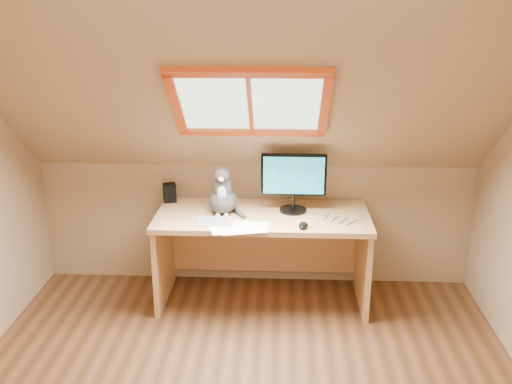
{
  "coord_description": "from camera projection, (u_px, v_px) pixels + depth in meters",
  "views": [
    {
      "loc": [
        0.21,
        -2.61,
        2.26
      ],
      "look_at": [
        0.04,
        1.0,
        1.03
      ],
      "focal_mm": 40.0,
      "sensor_mm": 36.0,
      "label": 1
    }
  ],
  "objects": [
    {
      "name": "room_shell",
      "position": [
        237.0,
        186.0,
        2.66
      ],
      "size": [
        3.52,
        3.52,
        2.41
      ],
      "color": "tan",
      "rests_on": "ground"
    },
    {
      "name": "desk",
      "position": [
        263.0,
        238.0,
        4.41
      ],
      "size": [
        1.6,
        0.7,
        0.73
      ],
      "color": "tan",
      "rests_on": "ground"
    },
    {
      "name": "monitor",
      "position": [
        294.0,
        179.0,
        4.24
      ],
      "size": [
        0.49,
        0.21,
        0.45
      ],
      "color": "black",
      "rests_on": "desk"
    },
    {
      "name": "cat",
      "position": [
        223.0,
        195.0,
        4.25
      ],
      "size": [
        0.22,
        0.26,
        0.39
      ],
      "color": "#494341",
      "rests_on": "desk"
    },
    {
      "name": "desk_speaker",
      "position": [
        170.0,
        193.0,
        4.52
      ],
      "size": [
        0.12,
        0.12,
        0.14
      ],
      "primitive_type": "cube",
      "rotation": [
        0.0,
        0.0,
        0.28
      ],
      "color": "black",
      "rests_on": "desk"
    },
    {
      "name": "graphics_tablet",
      "position": [
        215.0,
        222.0,
        4.11
      ],
      "size": [
        0.26,
        0.19,
        0.01
      ],
      "primitive_type": "cube",
      "rotation": [
        0.0,
        0.0,
        0.03
      ],
      "color": "#B2B2B7",
      "rests_on": "desk"
    },
    {
      "name": "mouse",
      "position": [
        303.0,
        225.0,
        4.01
      ],
      "size": [
        0.09,
        0.12,
        0.04
      ],
      "primitive_type": "ellipsoid",
      "rotation": [
        0.0,
        0.0,
        -0.22
      ],
      "color": "black",
      "rests_on": "desk"
    },
    {
      "name": "papers",
      "position": [
        236.0,
        226.0,
        4.03
      ],
      "size": [
        0.35,
        0.3,
        0.01
      ],
      "color": "white",
      "rests_on": "desk"
    },
    {
      "name": "cables",
      "position": [
        326.0,
        220.0,
        4.14
      ],
      "size": [
        0.51,
        0.26,
        0.01
      ],
      "color": "silver",
      "rests_on": "desk"
    }
  ]
}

